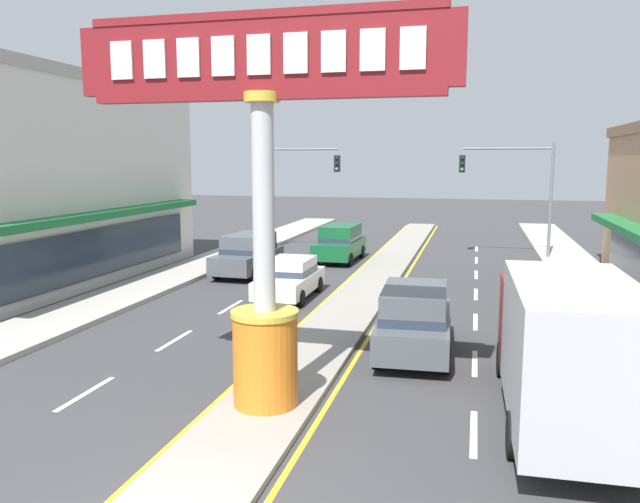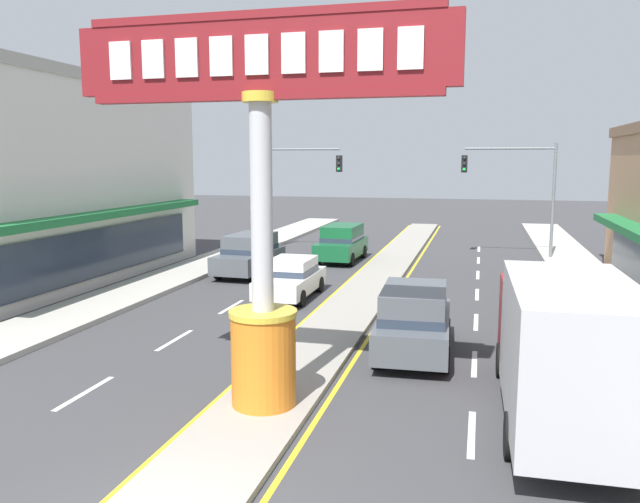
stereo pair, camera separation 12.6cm
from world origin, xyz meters
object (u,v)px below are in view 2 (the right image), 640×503
object	(u,v)px
sedan_far_right_lane	(291,278)
box_truck_mid_left_lane	(563,345)
suv_far_left_oncoming	(342,242)
storefront_left	(8,180)
district_sign	(262,217)
traffic_light_right_side	(519,180)
suv_near_right_lane	(414,320)
traffic_light_left_side	(291,178)
suv_near_left_lane	(250,254)

from	to	relation	value
sedan_far_right_lane	box_truck_mid_left_lane	world-z (taller)	box_truck_mid_left_lane
box_truck_mid_left_lane	suv_far_left_oncoming	world-z (taller)	box_truck_mid_left_lane
storefront_left	suv_far_left_oncoming	world-z (taller)	storefront_left
district_sign	box_truck_mid_left_lane	xyz separation A→B (m)	(6.02, 0.66, -2.47)
sedan_far_right_lane	suv_far_left_oncoming	distance (m)	9.17
storefront_left	sedan_far_right_lane	xyz separation A→B (m)	(12.52, 0.17, -3.66)
traffic_light_right_side	suv_near_right_lane	distance (m)	18.77
suv_near_right_lane	district_sign	bearing A→B (deg)	-119.80
district_sign	sedan_far_right_lane	size ratio (longest dim) A/B	1.87
sedan_far_right_lane	district_sign	bearing A→B (deg)	-75.98
district_sign	suv_near_right_lane	size ratio (longest dim) A/B	1.72
sedan_far_right_lane	suv_far_left_oncoming	xyz separation A→B (m)	(0.00, 9.16, 0.20)
traffic_light_left_side	suv_far_left_oncoming	size ratio (longest dim) A/B	1.33
traffic_light_left_side	suv_far_left_oncoming	world-z (taller)	traffic_light_left_side
district_sign	suv_near_right_lane	bearing A→B (deg)	60.20
district_sign	sedan_far_right_lane	world-z (taller)	district_sign
district_sign	box_truck_mid_left_lane	world-z (taller)	district_sign
suv_near_left_lane	box_truck_mid_left_lane	world-z (taller)	box_truck_mid_left_lane
storefront_left	suv_far_left_oncoming	size ratio (longest dim) A/B	3.99
traffic_light_left_side	suv_near_right_lane	world-z (taller)	traffic_light_left_side
district_sign	suv_near_left_lane	distance (m)	16.41
district_sign	traffic_light_left_side	distance (m)	23.41
traffic_light_right_side	suv_near_right_lane	world-z (taller)	traffic_light_right_side
traffic_light_right_side	box_truck_mid_left_lane	size ratio (longest dim) A/B	0.89
suv_near_right_lane	box_truck_mid_left_lane	distance (m)	5.28
box_truck_mid_left_lane	suv_near_left_lane	bearing A→B (deg)	130.03
district_sign	traffic_light_right_side	distance (m)	23.67
storefront_left	box_truck_mid_left_lane	xyz separation A→B (m)	(21.23, -9.92, -2.75)
storefront_left	suv_near_right_lane	distance (m)	19.16
traffic_light_right_side	suv_far_left_oncoming	distance (m)	9.97
suv_near_left_lane	box_truck_mid_left_lane	size ratio (longest dim) A/B	0.68
traffic_light_right_side	suv_near_left_lane	world-z (taller)	traffic_light_right_side
storefront_left	box_truck_mid_left_lane	bearing A→B (deg)	-25.05
traffic_light_right_side	suv_near_right_lane	size ratio (longest dim) A/B	1.32
traffic_light_left_side	suv_near_right_lane	size ratio (longest dim) A/B	1.32
storefront_left	suv_near_right_lane	xyz separation A→B (m)	(17.90, -5.88, -3.46)
district_sign	storefront_left	xyz separation A→B (m)	(-15.21, 10.58, 0.28)
box_truck_mid_left_lane	suv_far_left_oncoming	bearing A→B (deg)	114.32
traffic_light_left_side	box_truck_mid_left_lane	xyz separation A→B (m)	(12.29, -21.89, -2.55)
traffic_light_right_side	box_truck_mid_left_lane	xyz separation A→B (m)	(-0.25, -22.17, -2.55)
sedan_far_right_lane	suv_near_left_lane	xyz separation A→B (m)	(-3.30, 4.20, 0.20)
storefront_left	traffic_light_left_side	world-z (taller)	storefront_left
suv_near_left_lane	sedan_far_right_lane	bearing A→B (deg)	-51.84
traffic_light_right_side	suv_near_left_lane	xyz separation A→B (m)	(-12.25, -7.88, -3.26)
traffic_light_left_side	suv_near_right_lane	bearing A→B (deg)	-63.35
box_truck_mid_left_lane	traffic_light_right_side	bearing A→B (deg)	89.35
suv_near_left_lane	storefront_left	bearing A→B (deg)	-154.66
district_sign	traffic_light_left_side	bearing A→B (deg)	105.54
suv_near_right_lane	traffic_light_right_side	bearing A→B (deg)	78.82
sedan_far_right_lane	suv_far_left_oncoming	world-z (taller)	suv_far_left_oncoming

